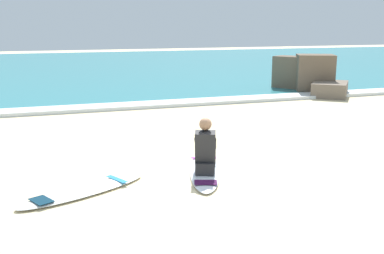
{
  "coord_description": "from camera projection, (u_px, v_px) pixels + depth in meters",
  "views": [
    {
      "loc": [
        -3.11,
        -7.4,
        2.56
      ],
      "look_at": [
        -0.18,
        1.15,
        0.55
      ],
      "focal_mm": 43.73,
      "sensor_mm": 36.0,
      "label": 1
    }
  ],
  "objects": [
    {
      "name": "surfboard_main",
      "position": [
        205.0,
        170.0,
        8.21
      ],
      "size": [
        1.25,
        2.37,
        0.08
      ],
      "color": "silver",
      "rests_on": "ground"
    },
    {
      "name": "rock_outcrop_distant",
      "position": [
        310.0,
        77.0,
        17.53
      ],
      "size": [
        2.13,
        3.62,
        1.43
      ],
      "color": "brown",
      "rests_on": "ground"
    },
    {
      "name": "sea",
      "position": [
        88.0,
        67.0,
        27.27
      ],
      "size": [
        80.0,
        28.0,
        0.1
      ],
      "primitive_type": "cube",
      "color": "teal",
      "rests_on": "ground"
    },
    {
      "name": "surfer_seated",
      "position": [
        205.0,
        151.0,
        7.95
      ],
      "size": [
        0.57,
        0.77,
        0.95
      ],
      "color": "#232326",
      "rests_on": "surfboard_main"
    },
    {
      "name": "ground_plane",
      "position": [
        222.0,
        169.0,
        8.37
      ],
      "size": [
        80.0,
        80.0,
        0.0
      ],
      "primitive_type": "plane",
      "color": "beige"
    },
    {
      "name": "breaking_foam",
      "position": [
        139.0,
        105.0,
        14.62
      ],
      "size": [
        80.0,
        0.9,
        0.11
      ],
      "primitive_type": "cube",
      "color": "white",
      "rests_on": "ground"
    },
    {
      "name": "surfboard_spare_near",
      "position": [
        84.0,
        191.0,
        7.21
      ],
      "size": [
        2.22,
        1.43,
        0.08
      ],
      "color": "white",
      "rests_on": "ground"
    }
  ]
}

